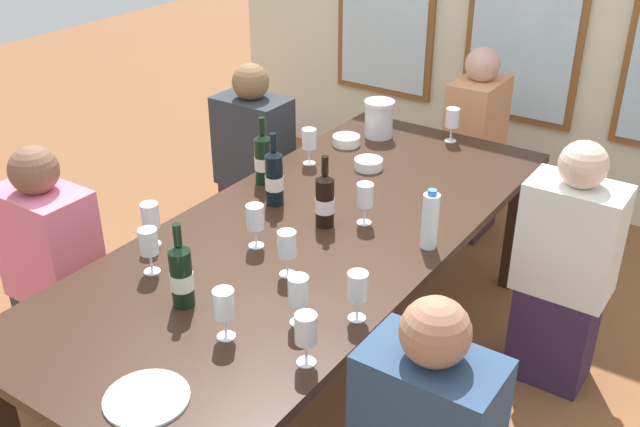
# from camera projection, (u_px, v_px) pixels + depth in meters

# --- Properties ---
(ground_plane) EXTENTS (12.00, 12.00, 0.00)m
(ground_plane) POSITION_uv_depth(u_px,v_px,m) (313.00, 375.00, 3.28)
(ground_plane) COLOR brown
(dining_table) EXTENTS (1.06, 2.53, 0.74)m
(dining_table) POSITION_uv_depth(u_px,v_px,m) (313.00, 243.00, 2.96)
(dining_table) COLOR black
(dining_table) RESTS_ON ground
(white_plate_0) EXTENTS (0.24, 0.24, 0.01)m
(white_plate_0) POSITION_uv_depth(u_px,v_px,m) (147.00, 398.00, 2.06)
(white_plate_0) COLOR white
(white_plate_0) RESTS_ON dining_table
(metal_pitcher) EXTENTS (0.16, 0.16, 0.19)m
(metal_pitcher) POSITION_uv_depth(u_px,v_px,m) (379.00, 119.00, 3.76)
(metal_pitcher) COLOR silver
(metal_pitcher) RESTS_ON dining_table
(wine_bottle_0) EXTENTS (0.08, 0.08, 0.30)m
(wine_bottle_0) POSITION_uv_depth(u_px,v_px,m) (181.00, 275.00, 2.42)
(wine_bottle_0) COLOR black
(wine_bottle_0) RESTS_ON dining_table
(wine_bottle_1) EXTENTS (0.08, 0.08, 0.30)m
(wine_bottle_1) POSITION_uv_depth(u_px,v_px,m) (325.00, 200.00, 2.91)
(wine_bottle_1) COLOR black
(wine_bottle_1) RESTS_ON dining_table
(wine_bottle_2) EXTENTS (0.08, 0.08, 0.32)m
(wine_bottle_2) POSITION_uv_depth(u_px,v_px,m) (274.00, 177.00, 3.07)
(wine_bottle_2) COLOR black
(wine_bottle_2) RESTS_ON dining_table
(wine_bottle_3) EXTENTS (0.08, 0.08, 0.31)m
(wine_bottle_3) POSITION_uv_depth(u_px,v_px,m) (263.00, 158.00, 3.26)
(wine_bottle_3) COLOR black
(wine_bottle_3) RESTS_ON dining_table
(tasting_bowl_0) EXTENTS (0.14, 0.14, 0.05)m
(tasting_bowl_0) POSITION_uv_depth(u_px,v_px,m) (346.00, 140.00, 3.69)
(tasting_bowl_0) COLOR white
(tasting_bowl_0) RESTS_ON dining_table
(tasting_bowl_1) EXTENTS (0.13, 0.13, 0.05)m
(tasting_bowl_1) POSITION_uv_depth(u_px,v_px,m) (368.00, 164.00, 3.44)
(tasting_bowl_1) COLOR white
(tasting_bowl_1) RESTS_ON dining_table
(water_bottle) EXTENTS (0.06, 0.06, 0.24)m
(water_bottle) POSITION_uv_depth(u_px,v_px,m) (430.00, 220.00, 2.76)
(water_bottle) COLOR white
(water_bottle) RESTS_ON dining_table
(wine_glass_0) EXTENTS (0.07, 0.07, 0.17)m
(wine_glass_0) POSITION_uv_depth(u_px,v_px,m) (306.00, 330.00, 2.15)
(wine_glass_0) COLOR white
(wine_glass_0) RESTS_ON dining_table
(wine_glass_1) EXTENTS (0.07, 0.07, 0.17)m
(wine_glass_1) POSITION_uv_depth(u_px,v_px,m) (309.00, 141.00, 3.44)
(wine_glass_1) COLOR white
(wine_glass_1) RESTS_ON dining_table
(wine_glass_2) EXTENTS (0.07, 0.07, 0.17)m
(wine_glass_2) POSITION_uv_depth(u_px,v_px,m) (298.00, 291.00, 2.33)
(wine_glass_2) COLOR white
(wine_glass_2) RESTS_ON dining_table
(wine_glass_3) EXTENTS (0.07, 0.07, 0.17)m
(wine_glass_3) POSITION_uv_depth(u_px,v_px,m) (224.00, 305.00, 2.26)
(wine_glass_3) COLOR white
(wine_glass_3) RESTS_ON dining_table
(wine_glass_4) EXTENTS (0.07, 0.07, 0.17)m
(wine_glass_4) POSITION_uv_depth(u_px,v_px,m) (255.00, 219.00, 2.76)
(wine_glass_4) COLOR white
(wine_glass_4) RESTS_ON dining_table
(wine_glass_5) EXTENTS (0.07, 0.07, 0.17)m
(wine_glass_5) POSITION_uv_depth(u_px,v_px,m) (365.00, 196.00, 2.92)
(wine_glass_5) COLOR white
(wine_glass_5) RESTS_ON dining_table
(wine_glass_6) EXTENTS (0.07, 0.07, 0.17)m
(wine_glass_6) POSITION_uv_depth(u_px,v_px,m) (150.00, 217.00, 2.77)
(wine_glass_6) COLOR white
(wine_glass_6) RESTS_ON dining_table
(wine_glass_7) EXTENTS (0.07, 0.07, 0.17)m
(wine_glass_7) POSITION_uv_depth(u_px,v_px,m) (287.00, 245.00, 2.58)
(wine_glass_7) COLOR white
(wine_glass_7) RESTS_ON dining_table
(wine_glass_8) EXTENTS (0.07, 0.07, 0.17)m
(wine_glass_8) POSITION_uv_depth(u_px,v_px,m) (452.00, 119.00, 3.69)
(wine_glass_8) COLOR white
(wine_glass_8) RESTS_ON dining_table
(wine_glass_9) EXTENTS (0.07, 0.07, 0.17)m
(wine_glass_9) POSITION_uv_depth(u_px,v_px,m) (149.00, 244.00, 2.60)
(wine_glass_9) COLOR white
(wine_glass_9) RESTS_ON dining_table
(wine_glass_10) EXTENTS (0.07, 0.07, 0.17)m
(wine_glass_10) POSITION_uv_depth(u_px,v_px,m) (358.00, 288.00, 2.35)
(wine_glass_10) COLOR white
(wine_glass_10) RESTS_ON dining_table
(seated_person_0) EXTENTS (0.38, 0.24, 1.11)m
(seated_person_0) POSITION_uv_depth(u_px,v_px,m) (56.00, 280.00, 3.00)
(seated_person_0) COLOR #2C3630
(seated_person_0) RESTS_ON ground
(seated_person_2) EXTENTS (0.38, 0.24, 1.11)m
(seated_person_2) POSITION_uv_depth(u_px,v_px,m) (255.00, 170.00, 3.95)
(seated_person_2) COLOR #372134
(seated_person_2) RESTS_ON ground
(seated_person_3) EXTENTS (0.38, 0.24, 1.11)m
(seated_person_3) POSITION_uv_depth(u_px,v_px,m) (564.00, 273.00, 3.04)
(seated_person_3) COLOR #33213D
(seated_person_3) RESTS_ON ground
(seated_person_4) EXTENTS (0.24, 0.38, 1.11)m
(seated_person_4) POSITION_uv_depth(u_px,v_px,m) (474.00, 148.00, 4.21)
(seated_person_4) COLOR #3A232E
(seated_person_4) RESTS_ON ground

